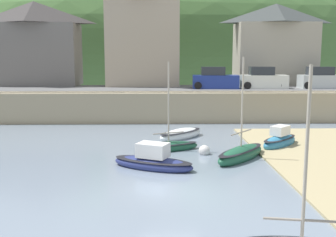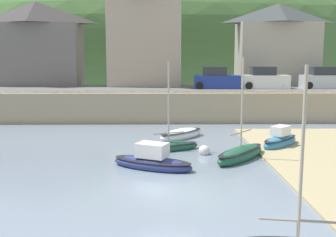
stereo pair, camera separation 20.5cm
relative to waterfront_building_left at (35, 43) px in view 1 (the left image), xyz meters
name	(u,v)px [view 1 (the left image)]	position (x,y,z in m)	size (l,w,h in m)	color
quay_seawall	(164,104)	(12.57, -7.70, -5.21)	(48.00, 9.40, 2.40)	tan
hillside_backdrop	(162,37)	(12.83, 30.00, 2.01)	(80.00, 44.00, 24.49)	#4D763B
waterfront_building_left	(35,43)	(0.00, 0.00, 0.00)	(8.69, 4.61, 8.16)	slate
waterfront_building_centre	(143,30)	(10.64, 0.00, 1.23)	(7.24, 6.17, 10.63)	tan
waterfront_building_right	(275,44)	(23.85, 0.00, -0.08)	(8.07, 4.33, 8.01)	#A69F8B
sailboat_tall_mast	(153,161)	(11.83, -22.00, -6.23)	(4.28, 2.96, 1.38)	navy
sailboat_blue_trim	(169,146)	(12.68, -18.43, -6.32)	(3.70, 2.13, 5.14)	#1D5236
fishing_boat_green	(280,141)	(19.25, -17.64, -6.20)	(3.09, 3.13, 1.47)	teal
motorboat_with_cabin	(181,134)	(13.57, -14.95, -6.31)	(3.50, 3.54, 0.81)	white
sailboat_white_hull	(241,154)	(16.37, -20.48, -6.27)	(3.53, 3.94, 5.45)	#1E583C
parked_car_near_slipway	(215,79)	(17.22, -4.50, -3.36)	(4.20, 1.96, 1.95)	navy
parked_car_by_wall	(263,79)	(21.60, -4.50, -3.36)	(4.17, 1.88, 1.95)	silver
parked_car_end_of_row	(322,79)	(26.93, -4.50, -3.36)	(4.14, 1.82, 1.95)	#B4BDBD
mooring_buoy	(204,151)	(14.61, -19.33, -6.37)	(0.63, 0.63, 0.63)	silver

